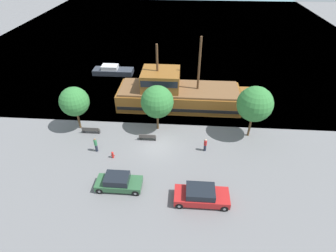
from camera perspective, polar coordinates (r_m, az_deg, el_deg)
name	(u,v)px	position (r m, az deg, el deg)	size (l,w,h in m)	color
ground_plane	(158,145)	(28.72, -2.22, -4.20)	(160.00, 160.00, 0.00)	slate
water_surface	(176,29)	(68.37, 1.84, 20.32)	(80.00, 80.00, 0.00)	slate
pirate_ship	(177,94)	(34.75, 1.92, 7.08)	(17.20, 5.40, 9.25)	brown
moored_boat_dockside	(113,71)	(44.99, -11.95, 11.72)	(6.50, 2.19, 1.46)	#2D333D
parked_car_curb_front	(118,182)	(24.35, -10.74, -11.90)	(4.10, 1.81, 1.45)	#2D5B38
parked_car_curb_mid	(201,195)	(23.11, 7.24, -14.72)	(4.66, 2.00, 1.52)	#B21E1E
fire_hydrant	(113,155)	(27.54, -11.96, -6.10)	(0.42, 0.25, 0.76)	red
bench_promenade_east	(147,137)	(29.20, -4.49, -2.38)	(1.88, 0.45, 0.85)	#4C4742
bench_promenade_west	(91,130)	(31.41, -16.45, -0.82)	(2.00, 0.45, 0.85)	#4C4742
pedestrian_walking_near	(205,145)	(27.83, 8.11, -4.10)	(0.32, 0.32, 1.53)	#232838
pedestrian_walking_far	(96,145)	(28.44, -15.45, -3.95)	(0.32, 0.32, 1.71)	#232838
tree_row_east	(74,102)	(31.08, -19.72, 5.03)	(3.30, 3.30, 5.25)	brown
tree_row_mideast	(157,102)	(29.09, -2.36, 5.27)	(3.66, 3.66, 5.50)	brown
tree_row_midwest	(255,104)	(29.17, 18.38, 4.55)	(3.80, 3.80, 6.08)	brown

